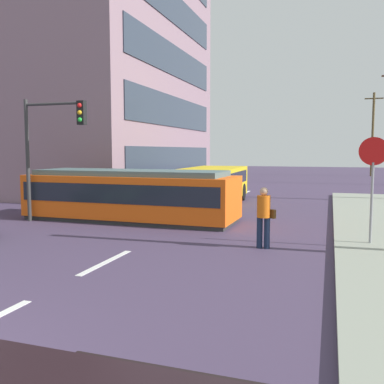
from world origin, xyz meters
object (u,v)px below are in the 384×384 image
Objects in this scene: parked_sedan_furthest at (153,183)px; utility_pole_distant at (373,133)px; parked_sedan_far at (116,192)px; streetcar_tram at (130,194)px; traffic_light_mast at (51,136)px; stop_sign at (373,168)px; pedestrian_crossing at (264,214)px; city_bus at (213,183)px.

utility_pole_distant is (14.74, 23.01, 3.83)m from parked_sedan_furthest.
parked_sedan_far is at bearing -83.39° from parked_sedan_furthest.
parked_sedan_furthest is at bearing -122.66° from utility_pole_distant.
streetcar_tram is at bearing -71.70° from parked_sedan_furthest.
parked_sedan_furthest is at bearing 94.63° from traffic_light_mast.
parked_sedan_far is 1.42× the size of stop_sign.
streetcar_tram is 2.84× the size of stop_sign.
pedestrian_crossing is 8.58m from traffic_light_mast.
streetcar_tram is 11.02m from parked_sedan_furthest.
streetcar_tram is at bearing 164.53° from stop_sign.
city_bus is 1.36× the size of parked_sedan_furthest.
city_bus is 8.70m from traffic_light_mast.
traffic_light_mast is (0.96, -11.82, 2.56)m from parked_sedan_furthest.
traffic_light_mast is 0.53× the size of utility_pole_distant.
pedestrian_crossing is at bearing -30.28° from streetcar_tram.
streetcar_tram is 35.49m from utility_pole_distant.
traffic_light_mast reaches higher than streetcar_tram.
parked_sedan_furthest is (-0.75, 6.50, 0.00)m from parked_sedan_far.
parked_sedan_furthest is (-5.15, 4.51, -0.41)m from city_bus.
pedestrian_crossing reaches higher than parked_sedan_furthest.
parked_sedan_far is 0.48× the size of utility_pole_distant.
utility_pole_distant is at bearing 64.63° from parked_sedan_far.
pedestrian_crossing is 3.19m from stop_sign.
stop_sign is at bearing -4.99° from traffic_light_mast.
streetcar_tram reaches higher than pedestrian_crossing.
city_bus is at bearing 60.18° from traffic_light_mast.
utility_pole_distant reaches higher than city_bus.
streetcar_tram reaches higher than parked_sedan_furthest.
streetcar_tram is 4.91× the size of pedestrian_crossing.
city_bus is at bearing 112.85° from pedestrian_crossing.
utility_pole_distant is at bearing 71.36° from streetcar_tram.
traffic_light_mast reaches higher than city_bus.
streetcar_tram is 6.18m from city_bus.
parked_sedan_furthest is 0.91× the size of traffic_light_mast.
streetcar_tram is at bearing -105.84° from city_bus.
streetcar_tram is 2.00× the size of parked_sedan_far.
parked_sedan_far is at bearing -115.37° from utility_pole_distant.
utility_pole_distant is (5.72, 36.71, 3.51)m from pedestrian_crossing.
parked_sedan_far is at bearing -155.67° from city_bus.
pedestrian_crossing is at bearing -41.08° from parked_sedan_far.
streetcar_tram is at bearing -108.64° from utility_pole_distant.
city_bus is 1.95× the size of stop_sign.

